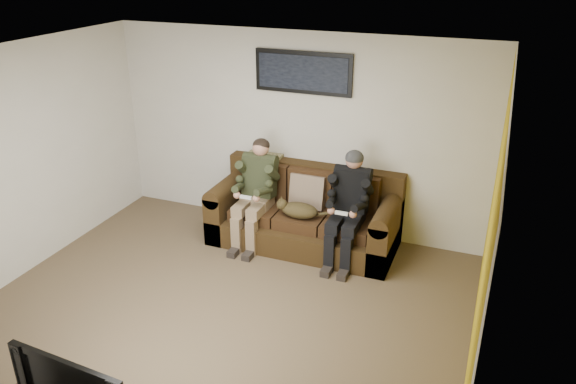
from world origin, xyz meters
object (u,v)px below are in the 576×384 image
at_px(person_right, 349,201).
at_px(cat, 298,210).
at_px(person_left, 256,186).
at_px(sofa, 306,215).
at_px(television, 80,384).
at_px(framed_poster, 303,73).

bearing_deg(person_right, cat, -171.79).
bearing_deg(person_left, person_right, 0.02).
relative_size(person_right, cat, 2.02).
relative_size(sofa, cat, 3.55).
distance_m(sofa, cat, 0.35).
bearing_deg(cat, sofa, 89.08).
height_order(person_right, television, person_right).
bearing_deg(person_left, television, -85.59).
distance_m(framed_poster, television, 4.39).
bearing_deg(person_left, cat, -8.29).
xyz_separation_m(person_left, framed_poster, (0.40, 0.58, 1.35)).
bearing_deg(person_left, framed_poster, 55.15).
height_order(person_right, cat, person_right).
height_order(sofa, person_left, person_left).
xyz_separation_m(person_left, person_right, (1.21, 0.00, 0.00)).
height_order(sofa, television, television).
bearing_deg(cat, person_right, 8.21).
xyz_separation_m(person_right, framed_poster, (-0.80, 0.58, 1.35)).
xyz_separation_m(person_right, cat, (-0.61, -0.09, -0.19)).
distance_m(person_left, person_right, 1.21).
distance_m(sofa, person_right, 0.75).
bearing_deg(sofa, cat, -90.92).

